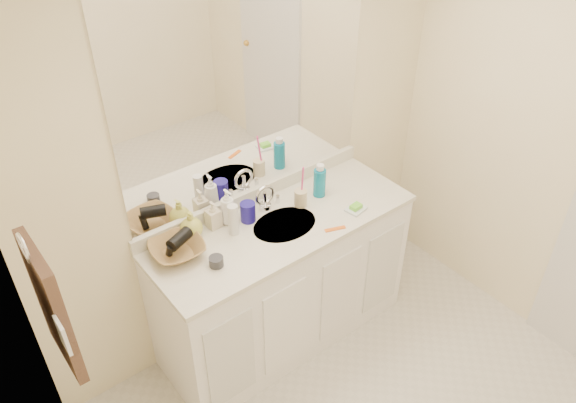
% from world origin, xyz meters
% --- Properties ---
extents(wall_back, '(2.60, 0.02, 2.40)m').
position_xyz_m(wall_back, '(0.00, 1.30, 1.20)').
color(wall_back, '#FDEFC6').
rests_on(wall_back, floor).
extents(vanity_cabinet, '(1.50, 0.55, 0.85)m').
position_xyz_m(vanity_cabinet, '(0.00, 1.02, 0.42)').
color(vanity_cabinet, white).
rests_on(vanity_cabinet, floor).
extents(countertop, '(1.52, 0.57, 0.03)m').
position_xyz_m(countertop, '(0.00, 1.02, 0.86)').
color(countertop, silver).
rests_on(countertop, vanity_cabinet).
extents(backsplash, '(1.52, 0.03, 0.08)m').
position_xyz_m(backsplash, '(0.00, 1.29, 0.92)').
color(backsplash, silver).
rests_on(backsplash, countertop).
extents(sink_basin, '(0.37, 0.37, 0.02)m').
position_xyz_m(sink_basin, '(0.00, 1.00, 0.87)').
color(sink_basin, silver).
rests_on(sink_basin, countertop).
extents(faucet, '(0.02, 0.02, 0.11)m').
position_xyz_m(faucet, '(0.00, 1.18, 0.94)').
color(faucet, silver).
rests_on(faucet, countertop).
extents(mirror, '(1.48, 0.01, 1.20)m').
position_xyz_m(mirror, '(0.00, 1.29, 1.56)').
color(mirror, white).
rests_on(mirror, wall_back).
extents(blue_mug, '(0.11, 0.11, 0.11)m').
position_xyz_m(blue_mug, '(-0.13, 1.15, 0.94)').
color(blue_mug, navy).
rests_on(blue_mug, countertop).
extents(tan_cup, '(0.09, 0.09, 0.10)m').
position_xyz_m(tan_cup, '(0.18, 1.09, 0.93)').
color(tan_cup, beige).
rests_on(tan_cup, countertop).
extents(toothbrush, '(0.03, 0.04, 0.22)m').
position_xyz_m(toothbrush, '(0.19, 1.09, 1.03)').
color(toothbrush, '#F23F94').
rests_on(toothbrush, tan_cup).
extents(mouthwash_bottle, '(0.09, 0.09, 0.17)m').
position_xyz_m(mouthwash_bottle, '(0.33, 1.10, 0.96)').
color(mouthwash_bottle, '#0C759A').
rests_on(mouthwash_bottle, countertop).
extents(soap_dish, '(0.12, 0.10, 0.01)m').
position_xyz_m(soap_dish, '(0.39, 0.86, 0.89)').
color(soap_dish, silver).
rests_on(soap_dish, countertop).
extents(green_soap, '(0.07, 0.05, 0.02)m').
position_xyz_m(green_soap, '(0.39, 0.86, 0.90)').
color(green_soap, '#70DA35').
rests_on(green_soap, soap_dish).
extents(orange_comb, '(0.12, 0.06, 0.00)m').
position_xyz_m(orange_comb, '(0.19, 0.80, 0.88)').
color(orange_comb, orange).
rests_on(orange_comb, countertop).
extents(dark_jar, '(0.09, 0.09, 0.05)m').
position_xyz_m(dark_jar, '(-0.46, 0.95, 0.91)').
color(dark_jar, '#2E2F35').
rests_on(dark_jar, countertop).
extents(extra_white_bottle, '(0.07, 0.07, 0.18)m').
position_xyz_m(extra_white_bottle, '(-0.25, 1.11, 0.97)').
color(extra_white_bottle, silver).
rests_on(extra_white_bottle, countertop).
extents(soap_bottle_white, '(0.09, 0.09, 0.21)m').
position_xyz_m(soap_bottle_white, '(-0.23, 1.21, 0.99)').
color(soap_bottle_white, white).
rests_on(soap_bottle_white, countertop).
extents(soap_bottle_cream, '(0.07, 0.08, 0.16)m').
position_xyz_m(soap_bottle_cream, '(-0.31, 1.23, 0.96)').
color(soap_bottle_cream, beige).
rests_on(soap_bottle_cream, countertop).
extents(soap_bottle_yellow, '(0.13, 0.13, 0.15)m').
position_xyz_m(soap_bottle_yellow, '(-0.44, 1.23, 0.96)').
color(soap_bottle_yellow, '#CCCE50').
rests_on(soap_bottle_yellow, countertop).
extents(wicker_basket, '(0.30, 0.30, 0.07)m').
position_xyz_m(wicker_basket, '(-0.57, 1.15, 0.91)').
color(wicker_basket, olive).
rests_on(wicker_basket, countertop).
extents(hair_dryer, '(0.15, 0.11, 0.07)m').
position_xyz_m(hair_dryer, '(-0.55, 1.15, 0.97)').
color(hair_dryer, black).
rests_on(hair_dryer, wicker_basket).
extents(towel_ring, '(0.01, 0.11, 0.11)m').
position_xyz_m(towel_ring, '(-1.27, 0.77, 1.55)').
color(towel_ring, silver).
rests_on(towel_ring, wall_left).
extents(hand_towel, '(0.04, 0.32, 0.55)m').
position_xyz_m(hand_towel, '(-1.25, 0.77, 1.25)').
color(hand_towel, '#32231B').
rests_on(hand_towel, towel_ring).
extents(switch_plate, '(0.01, 0.08, 0.13)m').
position_xyz_m(switch_plate, '(-1.27, 0.57, 1.30)').
color(switch_plate, white).
rests_on(switch_plate, wall_left).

